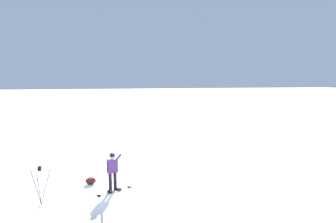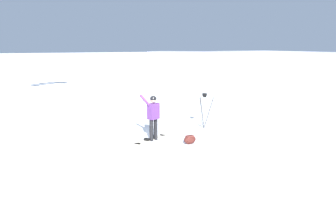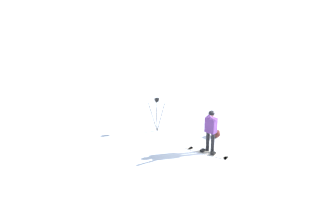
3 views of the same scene
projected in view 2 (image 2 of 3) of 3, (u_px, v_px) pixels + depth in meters
The scene contains 6 objects.
ground_plane at pixel (147, 140), 12.86m from camera, with size 300.00×300.00×0.00m, color white.
snowboarder at pixel (153, 113), 12.63m from camera, with size 0.61×0.62×1.69m.
snowboard at pixel (151, 139), 12.90m from camera, with size 1.72×0.98×0.10m.
gear_bag_large at pixel (190, 139), 12.32m from camera, with size 0.48×0.33×0.31m.
camera_tripod at pixel (204, 104), 14.51m from camera, with size 0.73×0.59×1.49m.
distant_ridge at pixel (260, 57), 74.25m from camera, with size 39.70×41.19×1.98m.
Camera 2 is at (-5.25, -11.29, 3.47)m, focal length 37.08 mm.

